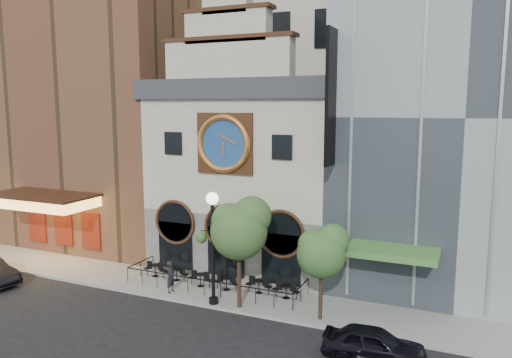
{
  "coord_description": "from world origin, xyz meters",
  "views": [
    {
      "loc": [
        13.53,
        -22.2,
        10.76
      ],
      "look_at": [
        1.09,
        6.0,
        6.21
      ],
      "focal_mm": 35.0,
      "sensor_mm": 36.0,
      "label": 1
    }
  ],
  "objects": [
    {
      "name": "bistro_3",
      "position": [
        0.78,
        2.45,
        0.61
      ],
      "size": [
        1.58,
        0.68,
        0.9
      ],
      "color": "black",
      "rests_on": "sidewalk"
    },
    {
      "name": "tree_left",
      "position": [
        2.59,
        0.56,
        4.53
      ],
      "size": [
        3.1,
        2.99,
        5.97
      ],
      "color": "#382619",
      "rests_on": "sidewalk"
    },
    {
      "name": "bistro_0",
      "position": [
        -4.37,
        2.73,
        0.61
      ],
      "size": [
        1.58,
        0.68,
        0.9
      ],
      "color": "black",
      "rests_on": "sidewalk"
    },
    {
      "name": "tree_right",
      "position": [
        6.93,
        0.85,
        3.73
      ],
      "size": [
        2.53,
        2.44,
        4.88
      ],
      "color": "#382619",
      "rests_on": "sidewalk"
    },
    {
      "name": "bistro_2",
      "position": [
        -0.9,
        2.36,
        0.61
      ],
      "size": [
        1.58,
        0.68,
        0.9
      ],
      "color": "black",
      "rests_on": "sidewalk"
    },
    {
      "name": "bistro_4",
      "position": [
        2.68,
        2.79,
        0.61
      ],
      "size": [
        1.58,
        0.68,
        0.9
      ],
      "color": "black",
      "rests_on": "sidewalk"
    },
    {
      "name": "cafe_railing",
      "position": [
        0.0,
        2.5,
        0.6
      ],
      "size": [
        10.6,
        2.6,
        0.9
      ],
      "primitive_type": null,
      "color": "black",
      "rests_on": "sidewalk"
    },
    {
      "name": "pedestrian",
      "position": [
        -1.97,
        0.87,
        1.07
      ],
      "size": [
        0.45,
        0.67,
        1.83
      ],
      "primitive_type": "imported",
      "rotation": [
        0.0,
        0.0,
        1.58
      ],
      "color": "black",
      "rests_on": "sidewalk"
    },
    {
      "name": "clock_building",
      "position": [
        0.0,
        7.82,
        6.69
      ],
      "size": [
        12.6,
        8.78,
        18.65
      ],
      "color": "#605E5B",
      "rests_on": "ground"
    },
    {
      "name": "car_right",
      "position": [
        10.07,
        -1.97,
        0.74
      ],
      "size": [
        4.46,
        2.07,
        1.48
      ],
      "primitive_type": "imported",
      "rotation": [
        0.0,
        0.0,
        1.65
      ],
      "color": "black",
      "rests_on": "ground"
    },
    {
      "name": "sidewalk",
      "position": [
        0.0,
        2.5,
        0.07
      ],
      "size": [
        44.0,
        5.0,
        0.15
      ],
      "primitive_type": "cube",
      "color": "gray",
      "rests_on": "ground"
    },
    {
      "name": "theater_building",
      "position": [
        -13.0,
        9.96,
        12.6
      ],
      "size": [
        14.0,
        15.6,
        25.0
      ],
      "color": "brown",
      "rests_on": "ground"
    },
    {
      "name": "lamppost",
      "position": [
        1.04,
        0.4,
        3.93
      ],
      "size": [
        1.95,
        0.72,
        6.12
      ],
      "rotation": [
        0.0,
        0.0,
        0.07
      ],
      "color": "black",
      "rests_on": "sidewalk"
    },
    {
      "name": "ground",
      "position": [
        0.0,
        0.0,
        0.0
      ],
      "size": [
        120.0,
        120.0,
        0.0
      ],
      "primitive_type": "plane",
      "color": "black",
      "rests_on": "ground"
    },
    {
      "name": "bistro_1",
      "position": [
        -2.75,
        2.65,
        0.61
      ],
      "size": [
        1.58,
        0.68,
        0.9
      ],
      "color": "black",
      "rests_on": "sidewalk"
    },
    {
      "name": "bistro_5",
      "position": [
        4.38,
        2.67,
        0.61
      ],
      "size": [
        1.58,
        0.68,
        0.9
      ],
      "color": "black",
      "rests_on": "sidewalk"
    },
    {
      "name": "retail_building",
      "position": [
        12.99,
        9.99,
        10.14
      ],
      "size": [
        14.0,
        14.4,
        20.0
      ],
      "color": "gray",
      "rests_on": "ground"
    }
  ]
}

